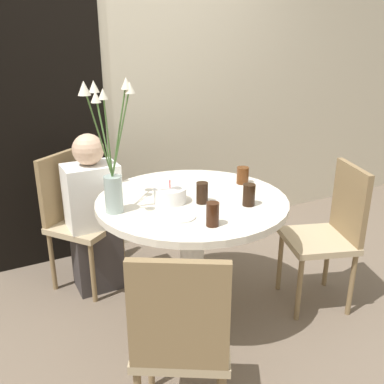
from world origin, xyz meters
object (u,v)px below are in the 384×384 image
object	(u,v)px
chair_left_flank	(181,335)
flower_vase	(110,158)
drink_glass_2	(202,193)
birthday_cake	(170,195)
side_plate	(180,217)
person_guest	(94,219)
drink_glass_1	(213,214)
chair_right_flank	(331,228)
chair_far_back	(75,213)
drink_glass_0	(249,195)
drink_glass_3	(243,175)

from	to	relation	value
chair_left_flank	flower_vase	size ratio (longest dim) A/B	1.32
drink_glass_2	birthday_cake	bearing A→B (deg)	147.60
side_plate	person_guest	world-z (taller)	person_guest
chair_left_flank	side_plate	distance (m)	0.66
drink_glass_1	side_plate	bearing A→B (deg)	121.33
chair_right_flank	drink_glass_2	distance (m)	0.89
chair_left_flank	side_plate	bearing A→B (deg)	-85.52
chair_far_back	drink_glass_0	xyz separation A→B (m)	(0.76, -0.94, 0.31)
chair_far_back	chair_right_flank	world-z (taller)	same
chair_left_flank	drink_glass_0	bearing A→B (deg)	-111.77
drink_glass_1	drink_glass_2	size ratio (longest dim) A/B	1.01
flower_vase	drink_glass_0	distance (m)	0.77
chair_right_flank	flower_vase	xyz separation A→B (m)	(-1.29, 0.31, 0.55)
chair_left_flank	birthday_cake	size ratio (longest dim) A/B	5.04
chair_far_back	flower_vase	bearing A→B (deg)	-121.19
chair_right_flank	drink_glass_1	xyz separation A→B (m)	(-0.91, -0.08, 0.31)
birthday_cake	side_plate	distance (m)	0.23
drink_glass_3	drink_glass_2	bearing A→B (deg)	-156.04
side_plate	drink_glass_2	size ratio (longest dim) A/B	1.36
side_plate	drink_glass_0	world-z (taller)	drink_glass_0
flower_vase	drink_glass_1	world-z (taller)	flower_vase
side_plate	person_guest	distance (m)	0.87
chair_right_flank	drink_glass_0	distance (m)	0.68
chair_far_back	person_guest	bearing A→B (deg)	-90.00
chair_right_flank	drink_glass_1	size ratio (longest dim) A/B	7.66
chair_left_flank	drink_glass_2	bearing A→B (deg)	-94.21
chair_far_back	drink_glass_2	xyz separation A→B (m)	(0.55, -0.79, 0.31)
side_plate	drink_glass_0	size ratio (longest dim) A/B	1.34
birthday_cake	drink_glass_0	size ratio (longest dim) A/B	1.51
chair_right_flank	birthday_cake	xyz separation A→B (m)	(-0.97, 0.30, 0.29)
drink_glass_1	drink_glass_3	world-z (taller)	drink_glass_1
chair_left_flank	drink_glass_3	distance (m)	1.24
drink_glass_1	drink_glass_3	xyz separation A→B (m)	(0.49, 0.46, -0.01)
chair_right_flank	drink_glass_1	bearing A→B (deg)	-65.65
drink_glass_0	drink_glass_1	size ratio (longest dim) A/B	1.01
drink_glass_0	drink_glass_2	distance (m)	0.26
drink_glass_3	flower_vase	bearing A→B (deg)	-175.62
chair_left_flank	chair_right_flank	xyz separation A→B (m)	(1.28, 0.47, 0.00)
chair_far_back	flower_vase	distance (m)	0.88
chair_far_back	drink_glass_3	size ratio (longest dim) A/B	8.75
drink_glass_0	chair_left_flank	bearing A→B (deg)	-142.37
birthday_cake	drink_glass_0	distance (m)	0.44
birthday_cake	drink_glass_0	xyz separation A→B (m)	(0.36, -0.25, 0.02)
birthday_cake	chair_left_flank	bearing A→B (deg)	-112.26
chair_right_flank	drink_glass_3	bearing A→B (deg)	-112.23
drink_glass_0	person_guest	distance (m)	1.10
drink_glass_0	person_guest	xyz separation A→B (m)	(-0.66, 0.81, -0.33)
chair_far_back	birthday_cake	distance (m)	0.85
chair_far_back	birthday_cake	xyz separation A→B (m)	(0.40, -0.69, 0.29)
flower_vase	drink_glass_1	size ratio (longest dim) A/B	5.80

